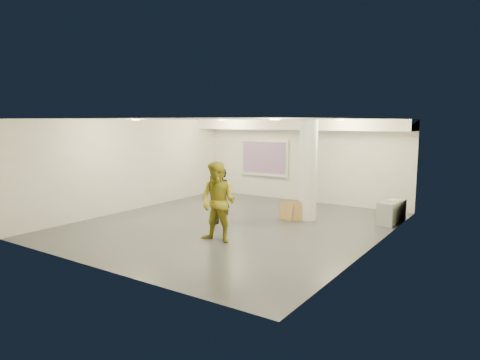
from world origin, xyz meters
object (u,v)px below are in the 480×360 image
Objects in this scene: column at (308,170)px; credenza at (391,212)px; man at (218,202)px; projection_screen at (264,158)px; woman at (221,196)px.

credenza is (2.22, 0.94, -1.17)m from column.
man is at bearing -118.72° from credenza.
man is (-0.79, -3.41, -0.51)m from column.
projection_screen is 5.72m from credenza.
woman is 1.78m from man.
projection_screen is at bearing 168.13° from credenza.
projection_screen is at bearing 103.75° from woman.
credenza is (5.32, -1.71, -1.20)m from projection_screen.
woman is at bearing 117.71° from man.
man is (0.99, -1.47, 0.17)m from woman.
column reaches higher than credenza.
column reaches higher than man.
woman is (-4.00, -2.88, 0.49)m from credenza.
projection_screen is at bearing 104.56° from man.
column is 2.72m from woman.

